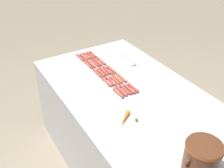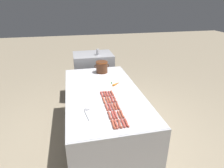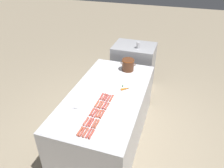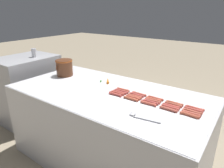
{
  "view_description": "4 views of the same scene",
  "coord_description": "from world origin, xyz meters",
  "px_view_note": "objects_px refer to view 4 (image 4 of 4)",
  "views": [
    {
      "loc": [
        1.08,
        1.41,
        2.14
      ],
      "look_at": [
        0.14,
        -0.16,
        0.95
      ],
      "focal_mm": 43.81,
      "sensor_mm": 36.0,
      "label": 1
    },
    {
      "loc": [
        -0.41,
        -2.46,
        2.07
      ],
      "look_at": [
        0.13,
        -0.02,
        0.96
      ],
      "focal_mm": 30.72,
      "sensor_mm": 36.0,
      "label": 2
    },
    {
      "loc": [
        0.86,
        -2.42,
        2.63
      ],
      "look_at": [
        0.02,
        0.18,
        0.91
      ],
      "focal_mm": 34.28,
      "sensor_mm": 36.0,
      "label": 3
    },
    {
      "loc": [
        -1.54,
        -1.17,
        1.65
      ],
      "look_at": [
        -0.06,
        -0.1,
        0.98
      ],
      "focal_mm": 32.48,
      "sensor_mm": 36.0,
      "label": 4
    }
  ],
  "objects_px": {
    "hot_dog_8": "(133,97)",
    "hot_dog_22": "(155,98)",
    "hot_dog_9": "(117,93)",
    "hot_dog_7": "(150,102)",
    "back_cabinet": "(29,90)",
    "hot_dog_10": "(192,112)",
    "hot_dog_3": "(131,99)",
    "hot_dog_15": "(193,110)",
    "hot_dog_21": "(175,103)",
    "hot_dog_12": "(153,101)",
    "hot_dog_19": "(122,91)",
    "hot_dog_0": "(190,115)",
    "hot_dog_2": "(148,103)",
    "hot_dog_23": "(139,94)",
    "hot_dog_14": "(120,92)",
    "hot_dog_13": "(135,96)",
    "hot_dog_17": "(154,99)",
    "hot_dog_16": "(173,104)",
    "bean_pot": "(64,67)",
    "hot_dog_18": "(137,95)",
    "hot_dog_6": "(170,107)",
    "hot_dog_24": "(123,90)",
    "hot_dog_1": "(168,109)",
    "hot_dog_4": "(115,94)",
    "carrot": "(107,80)",
    "soda_can": "(34,53)",
    "hot_dog_20": "(195,108)",
    "serving_spoon": "(137,116)",
    "hot_dog_11": "(171,106)",
    "hot_dog_5": "(191,113)"
  },
  "relations": [
    {
      "from": "hot_dog_0",
      "to": "hot_dog_21",
      "type": "distance_m",
      "value": 0.22
    },
    {
      "from": "hot_dog_3",
      "to": "hot_dog_13",
      "type": "xyz_separation_m",
      "value": [
        0.07,
        -0.0,
        0.0
      ]
    },
    {
      "from": "hot_dog_11",
      "to": "hot_dog_22",
      "type": "relative_size",
      "value": 1.0
    },
    {
      "from": "hot_dog_3",
      "to": "hot_dog_1",
      "type": "bearing_deg",
      "value": -89.77
    },
    {
      "from": "hot_dog_4",
      "to": "hot_dog_12",
      "type": "relative_size",
      "value": 1.0
    },
    {
      "from": "hot_dog_0",
      "to": "hot_dog_2",
      "type": "bearing_deg",
      "value": 90.24
    },
    {
      "from": "hot_dog_0",
      "to": "hot_dog_14",
      "type": "height_order",
      "value": "same"
    },
    {
      "from": "hot_dog_20",
      "to": "serving_spoon",
      "type": "relative_size",
      "value": 0.58
    },
    {
      "from": "hot_dog_0",
      "to": "hot_dog_1",
      "type": "height_order",
      "value": "same"
    },
    {
      "from": "hot_dog_0",
      "to": "hot_dog_15",
      "type": "bearing_deg",
      "value": 0.45
    },
    {
      "from": "hot_dog_3",
      "to": "hot_dog_14",
      "type": "xyz_separation_m",
      "value": [
        0.07,
        0.17,
        0.0
      ]
    },
    {
      "from": "hot_dog_15",
      "to": "soda_can",
      "type": "distance_m",
      "value": 2.27
    },
    {
      "from": "hot_dog_15",
      "to": "hot_dog_21",
      "type": "distance_m",
      "value": 0.17
    },
    {
      "from": "hot_dog_6",
      "to": "hot_dog_24",
      "type": "height_order",
      "value": "same"
    },
    {
      "from": "hot_dog_9",
      "to": "hot_dog_5",
      "type": "bearing_deg",
      "value": -90.08
    },
    {
      "from": "hot_dog_3",
      "to": "hot_dog_6",
      "type": "height_order",
      "value": "same"
    },
    {
      "from": "hot_dog_19",
      "to": "hot_dog_10",
      "type": "bearing_deg",
      "value": -93.13
    },
    {
      "from": "hot_dog_7",
      "to": "hot_dog_16",
      "type": "distance_m",
      "value": 0.2
    },
    {
      "from": "hot_dog_12",
      "to": "hot_dog_19",
      "type": "height_order",
      "value": "same"
    },
    {
      "from": "back_cabinet",
      "to": "hot_dog_10",
      "type": "distance_m",
      "value": 2.41
    },
    {
      "from": "hot_dog_21",
      "to": "hot_dog_22",
      "type": "relative_size",
      "value": 1.0
    },
    {
      "from": "hot_dog_17",
      "to": "hot_dog_23",
      "type": "relative_size",
      "value": 1.0
    },
    {
      "from": "hot_dog_4",
      "to": "hot_dog_14",
      "type": "bearing_deg",
      "value": -3.59
    },
    {
      "from": "hot_dog_2",
      "to": "hot_dog_19",
      "type": "relative_size",
      "value": 1.0
    },
    {
      "from": "hot_dog_11",
      "to": "bean_pot",
      "type": "height_order",
      "value": "bean_pot"
    },
    {
      "from": "hot_dog_10",
      "to": "bean_pot",
      "type": "bearing_deg",
      "value": 87.09
    },
    {
      "from": "back_cabinet",
      "to": "hot_dog_23",
      "type": "height_order",
      "value": "back_cabinet"
    },
    {
      "from": "hot_dog_13",
      "to": "hot_dog_17",
      "type": "height_order",
      "value": "same"
    },
    {
      "from": "hot_dog_6",
      "to": "hot_dog_1",
      "type": "bearing_deg",
      "value": 177.87
    },
    {
      "from": "hot_dog_2",
      "to": "hot_dog_23",
      "type": "height_order",
      "value": "same"
    },
    {
      "from": "hot_dog_1",
      "to": "hot_dog_17",
      "type": "xyz_separation_m",
      "value": [
        0.11,
        0.18,
        0.0
      ]
    },
    {
      "from": "hot_dog_20",
      "to": "carrot",
      "type": "xyz_separation_m",
      "value": [
        0.13,
        1.02,
        0.0
      ]
    },
    {
      "from": "hot_dog_14",
      "to": "hot_dog_22",
      "type": "xyz_separation_m",
      "value": [
        0.07,
        -0.36,
        0.0
      ]
    },
    {
      "from": "hot_dog_4",
      "to": "hot_dog_15",
      "type": "bearing_deg",
      "value": -81.13
    },
    {
      "from": "hot_dog_9",
      "to": "hot_dog_7",
      "type": "bearing_deg",
      "value": -89.52
    },
    {
      "from": "hot_dog_11",
      "to": "hot_dog_12",
      "type": "distance_m",
      "value": 0.18
    },
    {
      "from": "hot_dog_18",
      "to": "hot_dog_22",
      "type": "relative_size",
      "value": 1.0
    },
    {
      "from": "hot_dog_16",
      "to": "hot_dog_23",
      "type": "relative_size",
      "value": 1.0
    },
    {
      "from": "hot_dog_0",
      "to": "hot_dog_16",
      "type": "bearing_deg",
      "value": 57.57
    },
    {
      "from": "hot_dog_4",
      "to": "hot_dog_15",
      "type": "height_order",
      "value": "same"
    },
    {
      "from": "carrot",
      "to": "soda_can",
      "type": "xyz_separation_m",
      "value": [
        -0.1,
        1.24,
        0.19
      ]
    },
    {
      "from": "hot_dog_2",
      "to": "hot_dog_21",
      "type": "height_order",
      "value": "same"
    },
    {
      "from": "hot_dog_3",
      "to": "hot_dog_20",
      "type": "relative_size",
      "value": 1.0
    },
    {
      "from": "hot_dog_20",
      "to": "carrot",
      "type": "height_order",
      "value": "carrot"
    },
    {
      "from": "hot_dog_16",
      "to": "bean_pot",
      "type": "distance_m",
      "value": 1.44
    },
    {
      "from": "hot_dog_12",
      "to": "hot_dog_23",
      "type": "bearing_deg",
      "value": 67.83
    },
    {
      "from": "hot_dog_8",
      "to": "hot_dog_13",
      "type": "xyz_separation_m",
      "value": [
        0.03,
        0.0,
        0.0
      ]
    },
    {
      "from": "hot_dog_3",
      "to": "hot_dog_22",
      "type": "height_order",
      "value": "same"
    },
    {
      "from": "hot_dog_9",
      "to": "hot_dog_16",
      "type": "height_order",
      "value": "same"
    },
    {
      "from": "hot_dog_8",
      "to": "hot_dog_22",
      "type": "relative_size",
      "value": 1.0
    }
  ]
}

